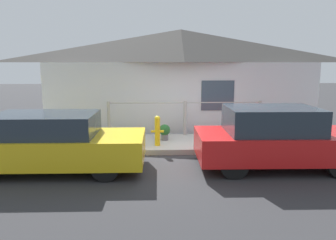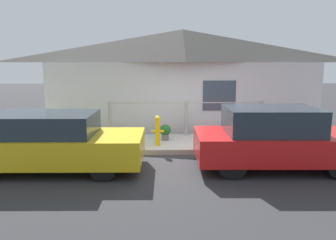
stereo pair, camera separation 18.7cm
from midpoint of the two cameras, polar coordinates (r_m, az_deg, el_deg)
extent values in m
plane|color=#2D2D30|center=(8.79, 3.48, -6.10)|extent=(60.00, 60.00, 0.00)
cube|color=#B2AFA8|center=(9.71, 2.86, -4.08)|extent=(24.00, 1.96, 0.15)
cube|color=silver|center=(11.02, 2.14, 3.66)|extent=(9.27, 0.12, 2.44)
cube|color=#384756|center=(11.10, 8.16, 4.25)|extent=(1.10, 0.04, 1.00)
pyramid|color=#605B56|center=(12.01, 1.77, 12.77)|extent=(9.67, 2.20, 1.15)
cylinder|color=#999993|center=(10.45, -10.77, 0.22)|extent=(0.10, 0.10, 1.09)
cylinder|color=#999993|center=(10.39, 2.45, 0.33)|extent=(0.10, 0.10, 1.09)
cylinder|color=#999993|center=(10.87, 15.16, 0.42)|extent=(0.10, 0.10, 1.09)
cylinder|color=#999993|center=(10.32, 2.47, 3.03)|extent=(4.80, 0.03, 0.03)
cube|color=gold|center=(7.88, -19.90, -4.67)|extent=(4.09, 1.73, 0.61)
cube|color=#232D38|center=(7.82, -21.27, -0.74)|extent=(2.26, 1.50, 0.49)
cylinder|color=black|center=(8.32, -9.97, -5.13)|extent=(0.57, 0.21, 0.57)
cylinder|color=black|center=(6.97, -11.63, -8.17)|extent=(0.57, 0.21, 0.57)
cylinder|color=black|center=(9.03, -26.05, -4.80)|extent=(0.57, 0.21, 0.57)
cube|color=red|center=(8.02, 17.73, -4.16)|extent=(3.74, 1.78, 0.60)
cube|color=#232D38|center=(7.85, 16.94, 0.02)|extent=(2.07, 1.54, 0.59)
cylinder|color=black|center=(9.14, 23.00, -4.22)|extent=(0.63, 0.22, 0.63)
cylinder|color=black|center=(8.47, 8.68, -4.61)|extent=(0.63, 0.22, 0.63)
cylinder|color=black|center=(7.10, 10.69, -7.55)|extent=(0.63, 0.22, 0.63)
cylinder|color=yellow|center=(9.10, -2.45, -2.21)|extent=(0.15, 0.15, 0.73)
sphere|color=yellow|center=(9.02, -2.46, 0.24)|extent=(0.16, 0.16, 0.16)
cylinder|color=yellow|center=(9.09, -3.14, -1.99)|extent=(0.14, 0.07, 0.07)
cylinder|color=yellow|center=(9.09, -1.76, -1.98)|extent=(0.14, 0.07, 0.07)
cylinder|color=slate|center=(9.77, -1.14, -3.00)|extent=(0.21, 0.21, 0.18)
sphere|color=#235B28|center=(9.73, -1.14, -1.76)|extent=(0.34, 0.34, 0.34)
camera|label=1|loc=(0.09, -90.60, -0.11)|focal=35.00mm
camera|label=2|loc=(0.09, 89.40, 0.11)|focal=35.00mm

